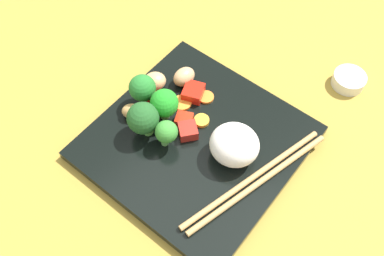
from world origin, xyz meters
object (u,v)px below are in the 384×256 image
Objects in this scene: rice_mound at (234,145)px; chopstick_pair at (256,180)px; square_plate at (196,142)px; sauce_cup at (349,80)px; carrot_slice_0 at (206,97)px; broccoli_floret_0 at (166,102)px.

chopstick_pair is (5.07, -1.32, -2.39)cm from rice_mound.
square_plate is 28.00cm from sauce_cup.
chopstick_pair reaches higher than carrot_slice_0.
chopstick_pair is (10.84, 0.17, 1.22)cm from square_plate.
sauce_cup is at bearing 54.37° from broccoli_floret_0.
square_plate is 7.61cm from broccoli_floret_0.
carrot_slice_0 is 24.09cm from sauce_cup.
square_plate is at bearing -61.93° from carrot_slice_0.
chopstick_pair is (14.57, -6.82, 0.20)cm from carrot_slice_0.
chopstick_pair is at bearing -14.57° from rice_mound.
sauce_cup is (0.98, 25.22, -0.96)cm from chopstick_pair.
carrot_slice_0 is (-9.50, 5.50, -2.59)cm from rice_mound.
carrot_slice_0 is (-3.73, 6.99, 1.01)cm from square_plate.
broccoli_floret_0 is at bearing -174.52° from rice_mound.
square_plate is 5.35× the size of sauce_cup.
broccoli_floret_0 reaches higher than chopstick_pair.
chopstick_pair is at bearing -0.59° from broccoli_floret_0.
carrot_slice_0 is 16.09cm from chopstick_pair.
chopstick_pair reaches higher than sauce_cup.
square_plate is 4.03× the size of rice_mound.
broccoli_floret_0 reaches higher than square_plate.
broccoli_floret_0 is 17.28cm from chopstick_pair.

